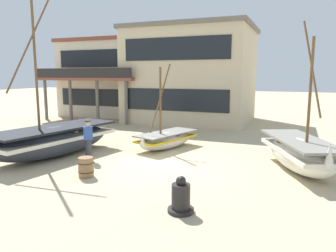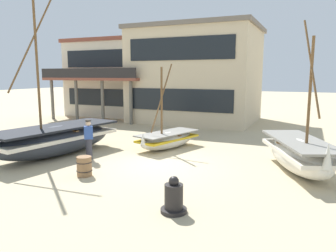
% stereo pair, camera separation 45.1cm
% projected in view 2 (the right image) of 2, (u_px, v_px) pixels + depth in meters
% --- Properties ---
extents(ground_plane, '(120.00, 120.00, 0.00)m').
position_uv_depth(ground_plane, '(158.00, 164.00, 12.90)').
color(ground_plane, tan).
extents(fishing_boat_near_left, '(2.27, 3.66, 4.05)m').
position_uv_depth(fishing_boat_near_left, '(167.00, 139.00, 15.60)').
color(fishing_boat_near_left, silver).
rests_on(fishing_boat_near_left, ground).
extents(fishing_boat_centre_large, '(2.96, 6.07, 7.68)m').
position_uv_depth(fishing_boat_centre_large, '(56.00, 139.00, 14.22)').
color(fishing_boat_centre_large, '#2D333D').
rests_on(fishing_boat_centre_large, ground).
extents(fishing_boat_far_right, '(3.16, 4.65, 5.44)m').
position_uv_depth(fishing_boat_far_right, '(300.00, 154.00, 11.81)').
color(fishing_boat_far_right, silver).
rests_on(fishing_boat_far_right, ground).
extents(fisherman_by_hull, '(0.42, 0.39, 1.68)m').
position_uv_depth(fisherman_by_hull, '(89.00, 140.00, 13.48)').
color(fisherman_by_hull, '#33333D').
rests_on(fisherman_by_hull, ground).
extents(capstan_winch, '(0.69, 0.69, 0.97)m').
position_uv_depth(capstan_winch, '(174.00, 198.00, 8.34)').
color(capstan_winch, black).
rests_on(capstan_winch, ground).
extents(wooden_barrel, '(0.56, 0.56, 0.70)m').
position_uv_depth(wooden_barrel, '(84.00, 166.00, 11.35)').
color(wooden_barrel, olive).
rests_on(wooden_barrel, ground).
extents(harbor_building_main, '(9.15, 7.24, 7.04)m').
position_uv_depth(harbor_building_main, '(196.00, 75.00, 24.57)').
color(harbor_building_main, beige).
rests_on(harbor_building_main, ground).
extents(harbor_building_annex, '(8.85, 7.80, 6.50)m').
position_uv_depth(harbor_building_annex, '(121.00, 78.00, 28.34)').
color(harbor_building_annex, beige).
rests_on(harbor_building_annex, ground).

